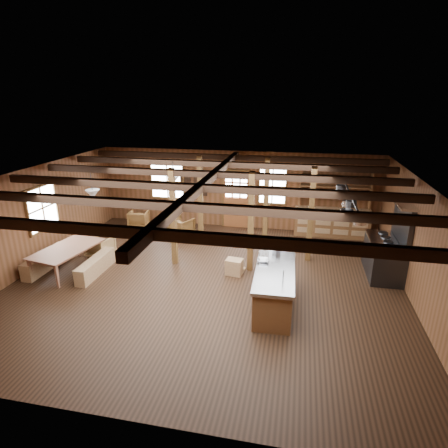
{
  "coord_description": "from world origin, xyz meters",
  "views": [
    {
      "loc": [
        2.19,
        -8.49,
        4.71
      ],
      "look_at": [
        0.27,
        0.95,
        1.33
      ],
      "focal_mm": 30.0,
      "sensor_mm": 36.0,
      "label": 1
    }
  ],
  "objects": [
    {
      "name": "armchair_c",
      "position": [
        -3.57,
        1.0,
        0.32
      ],
      "size": [
        0.79,
        0.81,
        0.64
      ],
      "primitive_type": "imported",
      "rotation": [
        0.0,
        0.0,
        2.97
      ],
      "color": "#9B7646",
      "rests_on": "floor"
    },
    {
      "name": "back_door",
      "position": [
        0.0,
        4.45,
        0.88
      ],
      "size": [
        1.02,
        0.08,
        2.15
      ],
      "color": "brown",
      "rests_on": "floor"
    },
    {
      "name": "window_back_right",
      "position": [
        1.3,
        4.46,
        1.6
      ],
      "size": [
        1.02,
        0.06,
        1.32
      ],
      "color": "white",
      "rests_on": "wall_back"
    },
    {
      "name": "dining_table",
      "position": [
        -3.9,
        -0.09,
        0.34
      ],
      "size": [
        1.4,
        2.11,
        0.69
      ],
      "primitive_type": "imported",
      "rotation": [
        0.0,
        0.0,
        1.4
      ],
      "color": "#8C593F",
      "rests_on": "floor"
    },
    {
      "name": "commercial_range",
      "position": [
        4.64,
        1.43,
        0.67
      ],
      "size": [
        0.88,
        1.73,
        2.13
      ],
      "color": "#2D2D2F",
      "rests_on": "floor"
    },
    {
      "name": "bench_aisle",
      "position": [
        -3.12,
        -0.09,
        0.23
      ],
      "size": [
        0.31,
        1.65,
        0.45
      ],
      "primitive_type": "cube",
      "color": "brown",
      "rests_on": "floor"
    },
    {
      "name": "room",
      "position": [
        0.0,
        0.0,
        1.4
      ],
      "size": [
        10.04,
        9.04,
        2.84
      ],
      "color": "black",
      "rests_on": "ground"
    },
    {
      "name": "kitchen_island",
      "position": [
        1.8,
        -0.7,
        0.48
      ],
      "size": [
        0.94,
        2.52,
        1.2
      ],
      "rotation": [
        0.0,
        0.0,
        0.03
      ],
      "color": "#5B311B",
      "rests_on": "floor"
    },
    {
      "name": "step_stool",
      "position": [
        0.62,
        0.63,
        0.22
      ],
      "size": [
        0.54,
        0.42,
        0.44
      ],
      "primitive_type": "cube",
      "rotation": [
        0.0,
        0.0,
        -0.14
      ],
      "color": "brown",
      "rests_on": "floor"
    },
    {
      "name": "bowl",
      "position": [
        1.49,
        -0.44,
        0.97
      ],
      "size": [
        0.31,
        0.31,
        0.07
      ],
      "primitive_type": "imported",
      "rotation": [
        0.0,
        0.0,
        0.1
      ],
      "color": "silver",
      "rests_on": "kitchen_island"
    },
    {
      "name": "window_left",
      "position": [
        -4.96,
        0.5,
        1.6
      ],
      "size": [
        0.14,
        1.24,
        1.32
      ],
      "color": "white",
      "rests_on": "wall_back"
    },
    {
      "name": "timber_posts",
      "position": [
        0.52,
        2.08,
        1.4
      ],
      "size": [
        3.95,
        2.35,
        2.8
      ],
      "color": "#472D14",
      "rests_on": "floor"
    },
    {
      "name": "pot_rack",
      "position": [
        3.35,
        0.21,
        2.29
      ],
      "size": [
        0.44,
        3.0,
        0.45
      ],
      "color": "#2D2D2F",
      "rests_on": "ceiling"
    },
    {
      "name": "ceiling_joists",
      "position": [
        0.0,
        0.18,
        2.68
      ],
      "size": [
        9.8,
        8.82,
        0.18
      ],
      "color": "black",
      "rests_on": "ceiling"
    },
    {
      "name": "back_counter",
      "position": [
        3.4,
        4.2,
        0.6
      ],
      "size": [
        2.55,
        0.6,
        2.45
      ],
      "color": "#5B311B",
      "rests_on": "floor"
    },
    {
      "name": "pendant_lamps",
      "position": [
        -2.25,
        1.0,
        2.25
      ],
      "size": [
        1.86,
        2.36,
        0.66
      ],
      "color": "#2D2D2F",
      "rests_on": "ceiling"
    },
    {
      "name": "window_back_left",
      "position": [
        -2.6,
        4.46,
        1.6
      ],
      "size": [
        1.32,
        0.06,
        1.32
      ],
      "color": "white",
      "rests_on": "wall_back"
    },
    {
      "name": "bench_wall",
      "position": [
        -4.65,
        -0.09,
        0.24
      ],
      "size": [
        0.32,
        1.72,
        0.47
      ],
      "primitive_type": "cube",
      "color": "brown",
      "rests_on": "floor"
    },
    {
      "name": "notice_boards",
      "position": [
        -1.5,
        4.46,
        1.64
      ],
      "size": [
        1.08,
        0.03,
        0.9
      ],
      "color": "silver",
      "rests_on": "wall_back"
    },
    {
      "name": "armchair_b",
      "position": [
        -1.69,
        3.18,
        0.32
      ],
      "size": [
        0.92,
        0.93,
        0.64
      ],
      "primitive_type": "imported",
      "rotation": [
        0.0,
        0.0,
        2.72
      ],
      "color": "brown",
      "rests_on": "floor"
    },
    {
      "name": "counter_pot",
      "position": [
        1.71,
        0.19,
        1.03
      ],
      "size": [
        0.3,
        0.3,
        0.18
      ],
      "primitive_type": "cylinder",
      "color": "silver",
      "rests_on": "kitchen_island"
    },
    {
      "name": "armchair_a",
      "position": [
        -3.5,
        3.69,
        0.31
      ],
      "size": [
        0.75,
        0.77,
        0.63
      ],
      "primitive_type": "imported",
      "rotation": [
        0.0,
        0.0,
        3.27
      ],
      "color": "brown",
      "rests_on": "floor"
    }
  ]
}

